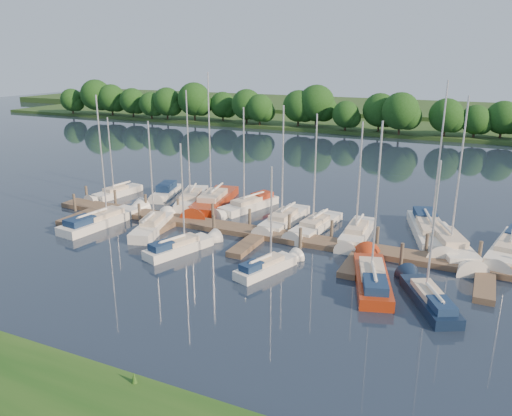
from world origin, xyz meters
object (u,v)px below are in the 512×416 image
at_px(sailboat_n_0, 116,194).
at_px(sailboat_s_2, 181,247).
at_px(motorboat, 166,193).
at_px(sailboat_n_5, 283,221).
at_px(dock, 259,236).

bearing_deg(sailboat_n_0, sailboat_s_2, 153.80).
distance_m(motorboat, sailboat_n_5, 14.23).
relative_size(sailboat_n_0, sailboat_s_2, 1.00).
bearing_deg(sailboat_n_5, sailboat_n_0, -1.18).
xyz_separation_m(dock, sailboat_n_5, (0.43, 3.91, 0.07)).
bearing_deg(motorboat, sailboat_n_5, 152.31).
bearing_deg(dock, sailboat_n_5, 83.66).
height_order(motorboat, sailboat_n_5, sailboat_n_5).
bearing_deg(motorboat, sailboat_n_0, 11.63).
xyz_separation_m(dock, sailboat_s_2, (-3.99, -4.77, 0.12)).
bearing_deg(dock, sailboat_n_0, 164.91).
xyz_separation_m(sailboat_n_5, sailboat_s_2, (-4.42, -8.68, 0.05)).
bearing_deg(motorboat, dock, 137.38).
distance_m(dock, motorboat, 15.18).
xyz_separation_m(motorboat, sailboat_s_2, (9.45, -11.83, -0.01)).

